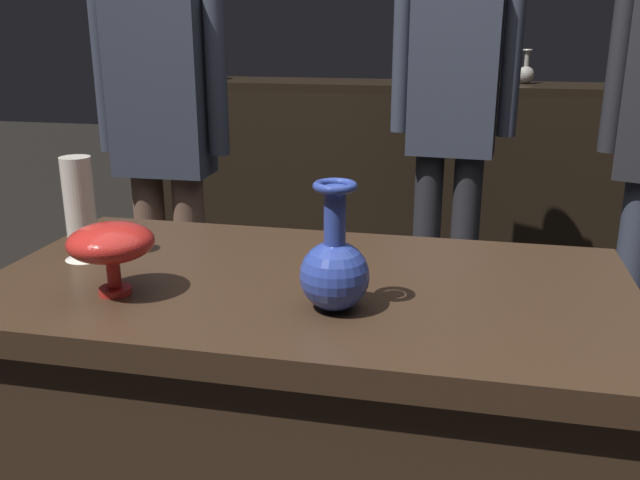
{
  "coord_description": "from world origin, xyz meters",
  "views": [
    {
      "loc": [
        0.28,
        -1.17,
        1.26
      ],
      "look_at": [
        0.04,
        -0.06,
        0.9
      ],
      "focal_mm": 38.46,
      "sensor_mm": 36.0,
      "label": 1
    }
  ],
  "objects_px": {
    "vase_centerpiece": "(335,268)",
    "shelf_vase_center": "(413,72)",
    "shelf_vase_right": "(526,73)",
    "visitor_near_left": "(163,133)",
    "vase_left_accent": "(80,211)",
    "visitor_center_back": "(452,115)",
    "vase_tall_behind": "(111,244)",
    "shelf_vase_far_left": "(207,61)"
  },
  "relations": [
    {
      "from": "vase_left_accent",
      "to": "visitor_near_left",
      "type": "bearing_deg",
      "value": 105.5
    },
    {
      "from": "vase_tall_behind",
      "to": "shelf_vase_far_left",
      "type": "height_order",
      "value": "shelf_vase_far_left"
    },
    {
      "from": "vase_tall_behind",
      "to": "visitor_center_back",
      "type": "bearing_deg",
      "value": 71.83
    },
    {
      "from": "shelf_vase_center",
      "to": "visitor_center_back",
      "type": "bearing_deg",
      "value": -73.47
    },
    {
      "from": "shelf_vase_far_left",
      "to": "visitor_center_back",
      "type": "xyz_separation_m",
      "value": [
        1.25,
        -0.71,
        -0.15
      ]
    },
    {
      "from": "shelf_vase_center",
      "to": "visitor_near_left",
      "type": "height_order",
      "value": "visitor_near_left"
    },
    {
      "from": "vase_centerpiece",
      "to": "shelf_vase_center",
      "type": "bearing_deg",
      "value": 91.88
    },
    {
      "from": "vase_centerpiece",
      "to": "visitor_near_left",
      "type": "bearing_deg",
      "value": 125.98
    },
    {
      "from": "vase_left_accent",
      "to": "visitor_center_back",
      "type": "bearing_deg",
      "value": 64.79
    },
    {
      "from": "vase_tall_behind",
      "to": "visitor_near_left",
      "type": "xyz_separation_m",
      "value": [
        -0.43,
        1.15,
        0.01
      ]
    },
    {
      "from": "vase_left_accent",
      "to": "shelf_vase_far_left",
      "type": "distance_m",
      "value": 2.25
    },
    {
      "from": "shelf_vase_center",
      "to": "visitor_center_back",
      "type": "xyz_separation_m",
      "value": [
        0.21,
        -0.72,
        -0.11
      ]
    },
    {
      "from": "vase_centerpiece",
      "to": "shelf_vase_right",
      "type": "height_order",
      "value": "shelf_vase_right"
    },
    {
      "from": "vase_left_accent",
      "to": "visitor_center_back",
      "type": "relative_size",
      "value": 0.13
    },
    {
      "from": "shelf_vase_far_left",
      "to": "shelf_vase_right",
      "type": "xyz_separation_m",
      "value": [
        1.56,
        0.06,
        -0.04
      ]
    },
    {
      "from": "shelf_vase_right",
      "to": "shelf_vase_center",
      "type": "bearing_deg",
      "value": -174.24
    },
    {
      "from": "vase_tall_behind",
      "to": "visitor_center_back",
      "type": "distance_m",
      "value": 1.7
    },
    {
      "from": "vase_left_accent",
      "to": "vase_centerpiece",
      "type": "bearing_deg",
      "value": -14.76
    },
    {
      "from": "shelf_vase_right",
      "to": "visitor_near_left",
      "type": "height_order",
      "value": "visitor_near_left"
    },
    {
      "from": "vase_left_accent",
      "to": "vase_tall_behind",
      "type": "bearing_deg",
      "value": -46.37
    },
    {
      "from": "shelf_vase_center",
      "to": "shelf_vase_far_left",
      "type": "height_order",
      "value": "shelf_vase_center"
    },
    {
      "from": "shelf_vase_far_left",
      "to": "shelf_vase_right",
      "type": "bearing_deg",
      "value": 2.13
    },
    {
      "from": "vase_tall_behind",
      "to": "vase_left_accent",
      "type": "xyz_separation_m",
      "value": [
        -0.15,
        0.16,
        0.01
      ]
    },
    {
      "from": "vase_left_accent",
      "to": "visitor_center_back",
      "type": "height_order",
      "value": "visitor_center_back"
    },
    {
      "from": "shelf_vase_far_left",
      "to": "visitor_center_back",
      "type": "relative_size",
      "value": 0.1
    },
    {
      "from": "vase_centerpiece",
      "to": "visitor_center_back",
      "type": "xyz_separation_m",
      "value": [
        0.14,
        1.6,
        0.06
      ]
    },
    {
      "from": "shelf_vase_far_left",
      "to": "visitor_center_back",
      "type": "distance_m",
      "value": 1.45
    },
    {
      "from": "vase_tall_behind",
      "to": "shelf_vase_far_left",
      "type": "bearing_deg",
      "value": 107.21
    },
    {
      "from": "shelf_vase_far_left",
      "to": "shelf_vase_right",
      "type": "relative_size",
      "value": 0.97
    },
    {
      "from": "shelf_vase_far_left",
      "to": "vase_left_accent",
      "type": "bearing_deg",
      "value": -75.34
    },
    {
      "from": "vase_centerpiece",
      "to": "vase_left_accent",
      "type": "distance_m",
      "value": 0.57
    },
    {
      "from": "shelf_vase_far_left",
      "to": "visitor_near_left",
      "type": "relative_size",
      "value": 0.1
    },
    {
      "from": "shelf_vase_center",
      "to": "visitor_near_left",
      "type": "relative_size",
      "value": 0.11
    },
    {
      "from": "shelf_vase_right",
      "to": "visitor_near_left",
      "type": "xyz_separation_m",
      "value": [
        -1.27,
        -1.24,
        -0.14
      ]
    },
    {
      "from": "shelf_vase_right",
      "to": "visitor_near_left",
      "type": "bearing_deg",
      "value": -135.66
    },
    {
      "from": "vase_centerpiece",
      "to": "shelf_vase_right",
      "type": "xyz_separation_m",
      "value": [
        0.44,
        2.37,
        0.17
      ]
    },
    {
      "from": "shelf_vase_right",
      "to": "vase_centerpiece",
      "type": "bearing_deg",
      "value": -100.6
    },
    {
      "from": "vase_centerpiece",
      "to": "shelf_vase_center",
      "type": "xyz_separation_m",
      "value": [
        -0.08,
        2.32,
        0.17
      ]
    },
    {
      "from": "shelf_vase_right",
      "to": "visitor_center_back",
      "type": "xyz_separation_m",
      "value": [
        -0.31,
        -0.77,
        -0.11
      ]
    },
    {
      "from": "vase_left_accent",
      "to": "visitor_near_left",
      "type": "height_order",
      "value": "visitor_near_left"
    },
    {
      "from": "vase_centerpiece",
      "to": "vase_tall_behind",
      "type": "relative_size",
      "value": 1.45
    },
    {
      "from": "shelf_vase_center",
      "to": "shelf_vase_right",
      "type": "height_order",
      "value": "shelf_vase_center"
    }
  ]
}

